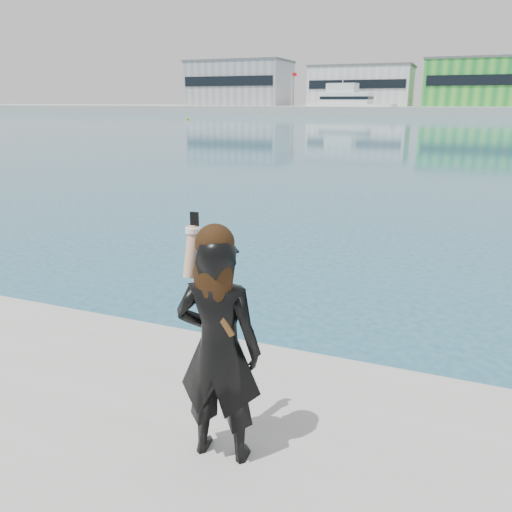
% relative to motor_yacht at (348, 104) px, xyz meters
% --- Properties ---
extents(ground, '(500.00, 500.00, 0.00)m').
position_rel_motor_yacht_xyz_m(ground, '(22.28, -114.34, -2.59)').
color(ground, '#17526C').
rests_on(ground, ground).
extents(far_quay, '(320.00, 40.00, 2.00)m').
position_rel_motor_yacht_xyz_m(far_quay, '(22.28, 15.66, -1.59)').
color(far_quay, '#9E9E99').
rests_on(far_quay, ground).
extents(warehouse_grey_left, '(26.52, 16.36, 11.50)m').
position_rel_motor_yacht_xyz_m(warehouse_grey_left, '(-32.72, 13.64, 5.17)').
color(warehouse_grey_left, gray).
rests_on(warehouse_grey_left, far_quay).
extents(warehouse_white, '(24.48, 15.35, 9.50)m').
position_rel_motor_yacht_xyz_m(warehouse_white, '(0.28, 13.64, 4.17)').
color(warehouse_white, silver).
rests_on(warehouse_white, far_quay).
extents(warehouse_green, '(30.60, 16.36, 10.50)m').
position_rel_motor_yacht_xyz_m(warehouse_green, '(30.28, 13.64, 4.67)').
color(warehouse_green, green).
rests_on(warehouse_green, far_quay).
extents(flagpole_left, '(1.28, 0.16, 8.00)m').
position_rel_motor_yacht_xyz_m(flagpole_left, '(-15.63, 6.66, 3.95)').
color(flagpole_left, silver).
rests_on(flagpole_left, far_quay).
extents(motor_yacht, '(20.26, 7.76, 9.22)m').
position_rel_motor_yacht_xyz_m(motor_yacht, '(0.00, 0.00, 0.00)').
color(motor_yacht, white).
rests_on(motor_yacht, ground).
extents(buoy_far, '(0.50, 0.50, 0.50)m').
position_rel_motor_yacht_xyz_m(buoy_far, '(-21.68, -35.90, -2.59)').
color(buoy_far, '#E5B90C').
rests_on(buoy_far, ground).
extents(woman, '(0.64, 0.46, 1.76)m').
position_rel_motor_yacht_xyz_m(woman, '(22.59, -115.06, -0.90)').
color(woman, black).
rests_on(woman, near_quay).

